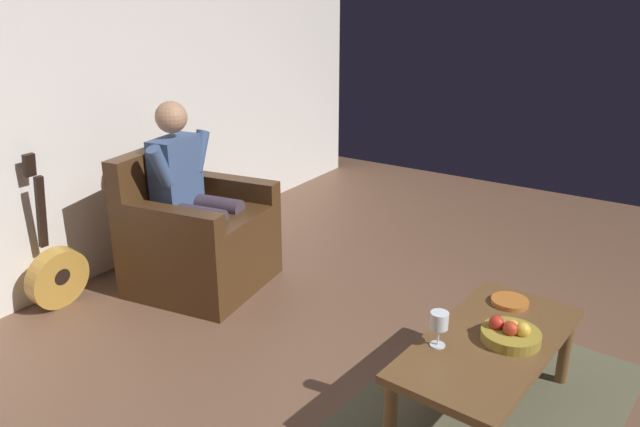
# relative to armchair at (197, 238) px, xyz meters

# --- Properties ---
(ground_plane) EXTENTS (7.42, 7.42, 0.00)m
(ground_plane) POSITION_rel_armchair_xyz_m (0.32, 1.97, -0.34)
(ground_plane) COLOR brown
(wall_back) EXTENTS (6.58, 0.06, 2.71)m
(wall_back) POSITION_rel_armchair_xyz_m (0.32, -0.73, 1.02)
(wall_back) COLOR silver
(wall_back) RESTS_ON ground
(rug) EXTENTS (1.89, 1.27, 0.01)m
(rug) POSITION_rel_armchair_xyz_m (0.29, 2.10, -0.33)
(rug) COLOR brown
(rug) RESTS_ON ground
(armchair) EXTENTS (0.93, 0.90, 0.93)m
(armchair) POSITION_rel_armchair_xyz_m (0.00, 0.00, 0.00)
(armchair) COLOR #442A15
(armchair) RESTS_ON ground
(person_seated) EXTENTS (0.62, 0.61, 1.25)m
(person_seated) POSITION_rel_armchair_xyz_m (0.00, -0.00, 0.34)
(person_seated) COLOR #3B5179
(person_seated) RESTS_ON ground
(coffee_table) EXTENTS (1.14, 0.61, 0.42)m
(coffee_table) POSITION_rel_armchair_xyz_m (0.29, 2.10, 0.02)
(coffee_table) COLOR brown
(coffee_table) RESTS_ON ground
(guitar) EXTENTS (0.40, 0.20, 1.00)m
(guitar) POSITION_rel_armchair_xyz_m (0.72, -0.52, -0.11)
(guitar) COLOR #B98835
(guitar) RESTS_ON ground
(wine_glass_near) EXTENTS (0.08, 0.08, 0.17)m
(wine_glass_near) POSITION_rel_armchair_xyz_m (0.47, 1.92, 0.20)
(wine_glass_near) COLOR silver
(wine_glass_near) RESTS_ON coffee_table
(fruit_bowl) EXTENTS (0.27, 0.27, 0.11)m
(fruit_bowl) POSITION_rel_armchair_xyz_m (0.25, 2.18, 0.12)
(fruit_bowl) COLOR olive
(fruit_bowl) RESTS_ON coffee_table
(decorative_dish) EXTENTS (0.19, 0.19, 0.02)m
(decorative_dish) POSITION_rel_armchair_xyz_m (-0.09, 2.08, 0.09)
(decorative_dish) COLOR #B56628
(decorative_dish) RESTS_ON coffee_table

